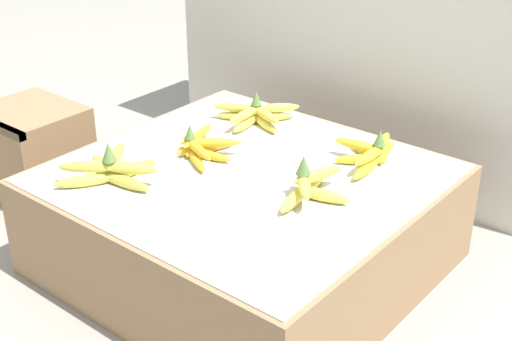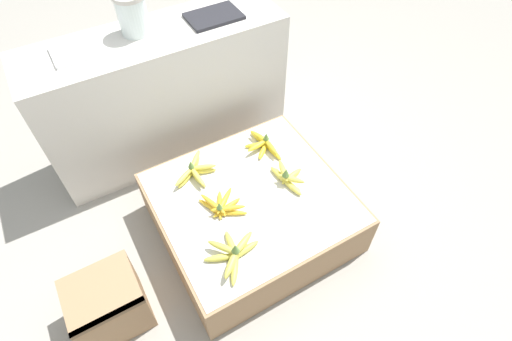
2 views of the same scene
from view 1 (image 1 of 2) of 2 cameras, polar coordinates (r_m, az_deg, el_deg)
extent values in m
plane|color=gray|center=(1.98, -0.82, -7.40)|extent=(10.00, 10.00, 0.00)
cube|color=#997551|center=(1.90, -0.85, -3.96)|extent=(0.91, 0.86, 0.28)
cube|color=silver|center=(1.84, -0.88, -0.19)|extent=(0.89, 0.83, 0.00)
cube|color=beige|center=(2.48, 9.57, 9.40)|extent=(1.38, 0.41, 0.78)
cube|color=#997551|center=(2.37, -17.33, 1.47)|extent=(0.30, 0.27, 0.29)
ellipsoid|color=gold|center=(1.79, -10.46, -0.87)|extent=(0.16, 0.05, 0.03)
ellipsoid|color=gold|center=(1.84, -10.03, 0.02)|extent=(0.05, 0.16, 0.03)
ellipsoid|color=gold|center=(1.87, -12.13, 0.27)|extent=(0.16, 0.09, 0.03)
ellipsoid|color=gold|center=(1.81, -13.43, -0.78)|extent=(0.11, 0.15, 0.03)
ellipsoid|color=gold|center=(1.78, -10.20, 0.21)|extent=(0.15, 0.10, 0.03)
ellipsoid|color=gold|center=(1.85, -11.17, 1.15)|extent=(0.12, 0.14, 0.03)
ellipsoid|color=gold|center=(1.81, -13.14, 0.31)|extent=(0.14, 0.13, 0.03)
cone|color=#5B7F3D|center=(1.78, -11.71, 1.49)|extent=(0.04, 0.04, 0.05)
ellipsoid|color=gold|center=(1.89, -4.89, 1.00)|extent=(0.15, 0.11, 0.03)
ellipsoid|color=gold|center=(1.91, -4.20, 1.32)|extent=(0.17, 0.06, 0.03)
ellipsoid|color=gold|center=(1.94, -4.06, 1.79)|extent=(0.09, 0.16, 0.03)
ellipsoid|color=gold|center=(1.97, -4.80, 2.14)|extent=(0.09, 0.16, 0.03)
ellipsoid|color=gold|center=(1.89, -4.78, 1.82)|extent=(0.16, 0.08, 0.03)
ellipsoid|color=gold|center=(1.91, -3.65, 2.25)|extent=(0.14, 0.12, 0.03)
ellipsoid|color=gold|center=(1.96, -4.66, 2.77)|extent=(0.07, 0.17, 0.03)
cone|color=#5B7F3D|center=(1.90, -5.31, 3.13)|extent=(0.03, 0.03, 0.04)
ellipsoid|color=#DBCC4C|center=(1.68, 3.10, -2.27)|extent=(0.06, 0.14, 0.03)
ellipsoid|color=#DBCC4C|center=(1.70, 5.25, -1.95)|extent=(0.14, 0.06, 0.03)
ellipsoid|color=#DBCC4C|center=(1.75, 4.47, -1.04)|extent=(0.05, 0.14, 0.03)
ellipsoid|color=#DBCC4C|center=(1.68, 3.87, -1.18)|extent=(0.12, 0.13, 0.03)
ellipsoid|color=#DBCC4C|center=(1.73, 4.93, -0.36)|extent=(0.07, 0.14, 0.03)
cone|color=#5B7F3D|center=(1.68, 3.83, 0.46)|extent=(0.04, 0.04, 0.05)
ellipsoid|color=#DBCC4C|center=(2.14, -1.32, 4.36)|extent=(0.13, 0.09, 0.03)
ellipsoid|color=#DBCC4C|center=(2.09, -0.74, 3.79)|extent=(0.05, 0.14, 0.03)
ellipsoid|color=#DBCC4C|center=(2.09, 0.70, 3.78)|extent=(0.14, 0.08, 0.03)
ellipsoid|color=#DBCC4C|center=(2.14, 1.15, 4.33)|extent=(0.12, 0.12, 0.03)
ellipsoid|color=#DBCC4C|center=(2.14, -1.59, 5.06)|extent=(0.14, 0.09, 0.03)
ellipsoid|color=#DBCC4C|center=(2.08, -0.90, 4.48)|extent=(0.03, 0.14, 0.03)
ellipsoid|color=#DBCC4C|center=(2.08, 0.81, 4.46)|extent=(0.14, 0.07, 0.03)
ellipsoid|color=#DBCC4C|center=(2.14, 1.64, 5.03)|extent=(0.11, 0.12, 0.03)
cone|color=#5B7F3D|center=(2.11, 0.03, 5.82)|extent=(0.03, 0.03, 0.04)
ellipsoid|color=yellow|center=(1.95, 10.27, 1.52)|extent=(0.06, 0.15, 0.03)
ellipsoid|color=yellow|center=(1.93, 8.89, 1.43)|extent=(0.14, 0.08, 0.03)
ellipsoid|color=yellow|center=(1.89, 8.43, 0.89)|extent=(0.13, 0.11, 0.03)
ellipsoid|color=yellow|center=(1.84, 8.83, 0.16)|extent=(0.04, 0.14, 0.03)
ellipsoid|color=yellow|center=(1.93, 10.07, 2.13)|extent=(0.07, 0.14, 0.03)
ellipsoid|color=yellow|center=(1.91, 8.29, 2.00)|extent=(0.15, 0.05, 0.03)
ellipsoid|color=yellow|center=(1.85, 9.12, 1.21)|extent=(0.03, 0.14, 0.03)
cone|color=#5B7F3D|center=(1.87, 9.89, 2.62)|extent=(0.03, 0.03, 0.04)
camera|label=2|loc=(1.81, -56.55, 42.71)|focal=28.00mm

